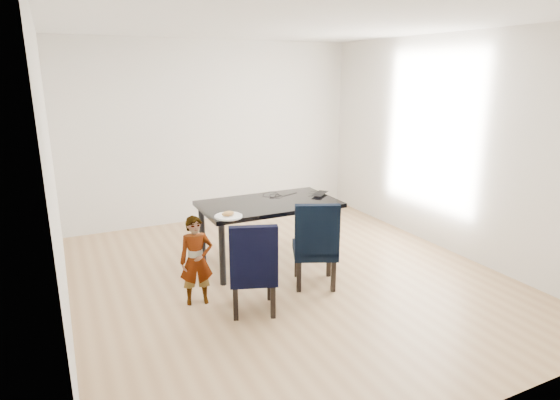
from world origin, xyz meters
name	(u,v)px	position (x,y,z in m)	size (l,w,h in m)	color
floor	(288,277)	(0.00, 0.00, -0.01)	(4.50, 5.00, 0.01)	tan
ceiling	(289,22)	(0.00, 0.00, 2.71)	(4.50, 5.00, 0.01)	white
wall_back	(214,132)	(0.00, 2.50, 1.35)	(4.50, 0.01, 2.70)	white
wall_front	(480,227)	(0.00, -2.50, 1.35)	(4.50, 0.01, 2.70)	beige
wall_left	(52,179)	(-2.25, 0.00, 1.35)	(0.01, 5.00, 2.70)	white
wall_right	(448,145)	(2.25, 0.00, 1.35)	(0.01, 5.00, 2.70)	silver
dining_table	(269,232)	(0.00, 0.50, 0.38)	(1.60, 0.90, 0.75)	black
chair_left	(253,266)	(-0.64, -0.52, 0.46)	(0.44, 0.46, 0.91)	black
chair_right	(315,243)	(0.18, -0.28, 0.48)	(0.46, 0.48, 0.95)	black
child	(196,261)	(-1.08, -0.15, 0.45)	(0.33, 0.22, 0.90)	orange
plate	(228,216)	(-0.63, 0.15, 0.76)	(0.30, 0.30, 0.02)	white
sandwich	(228,214)	(-0.64, 0.14, 0.79)	(0.14, 0.06, 0.05)	#B47E40
laptop	(316,194)	(0.68, 0.56, 0.76)	(0.31, 0.20, 0.02)	black
cable_tangle	(276,197)	(0.18, 0.68, 0.75)	(0.16, 0.16, 0.01)	black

